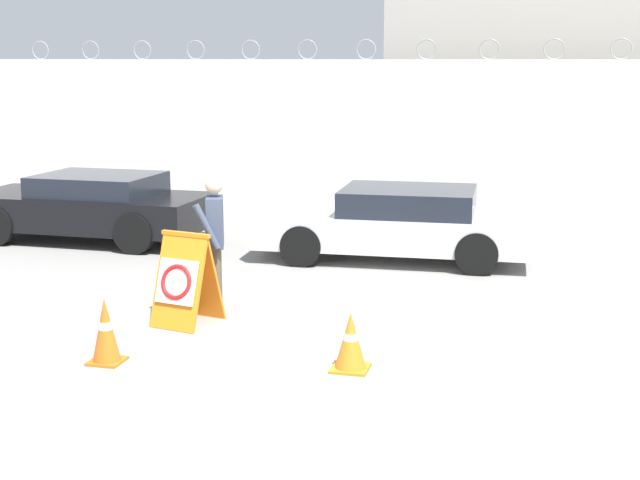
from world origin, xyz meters
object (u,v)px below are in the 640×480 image
at_px(barricade_sign, 185,279).
at_px(security_guard, 215,235).
at_px(traffic_cone_mid, 106,331).
at_px(parked_car_rear_sedan, 398,223).
at_px(traffic_cone_near, 351,342).
at_px(parked_car_front_coupe, 91,206).

xyz_separation_m(barricade_sign, security_guard, (0.14, 0.73, 0.42)).
height_order(traffic_cone_mid, parked_car_rear_sedan, parked_car_rear_sedan).
xyz_separation_m(security_guard, traffic_cone_near, (2.25, -1.88, -0.69)).
distance_m(barricade_sign, traffic_cone_mid, 1.62).
xyz_separation_m(security_guard, traffic_cone_mid, (-0.42, -2.31, -0.65)).
height_order(traffic_cone_near, parked_car_rear_sedan, parked_car_rear_sedan).
relative_size(barricade_sign, traffic_cone_near, 1.84).
relative_size(traffic_cone_mid, parked_car_rear_sedan, 0.16).
height_order(parked_car_front_coupe, parked_car_rear_sedan, parked_car_front_coupe).
bearing_deg(parked_car_rear_sedan, security_guard, 60.99).
bearing_deg(traffic_cone_near, barricade_sign, 154.31).
height_order(security_guard, traffic_cone_mid, security_guard).
relative_size(traffic_cone_mid, parked_car_front_coupe, 0.17).
distance_m(parked_car_front_coupe, parked_car_rear_sedan, 5.75).
relative_size(barricade_sign, security_guard, 0.66).
relative_size(traffic_cone_near, parked_car_front_coupe, 0.14).
bearing_deg(parked_car_front_coupe, traffic_cone_near, 138.38).
bearing_deg(traffic_cone_mid, traffic_cone_near, 9.23).
distance_m(traffic_cone_mid, parked_car_rear_sedan, 6.39).
bearing_deg(security_guard, traffic_cone_near, 30.84).
height_order(security_guard, traffic_cone_near, security_guard).
xyz_separation_m(barricade_sign, parked_car_rear_sedan, (1.99, 4.38, 0.03)).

